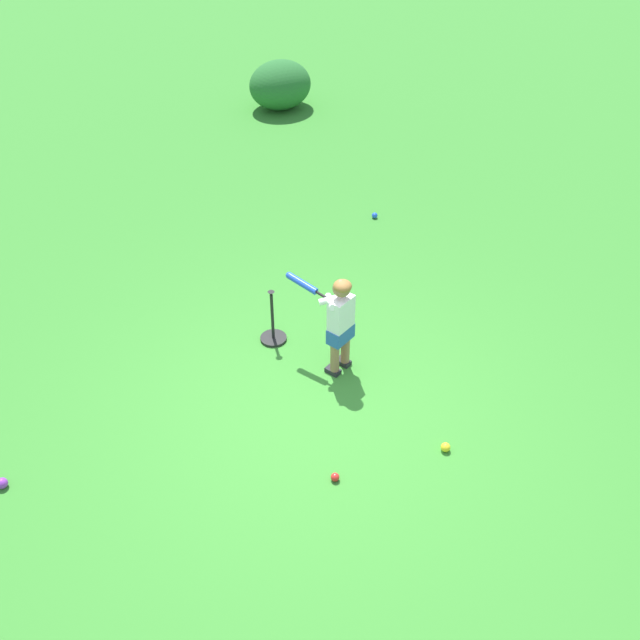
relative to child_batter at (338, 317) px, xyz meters
The scene contains 8 objects.
ground_plane 0.92m from the child_batter, 150.95° to the right, with size 40.00×40.00×0.00m, color #38842D.
child_batter is the anchor object (origin of this frame).
play_ball_midfield 1.56m from the child_batter, 91.08° to the right, with size 0.09×0.09×0.09m, color yellow.
play_ball_near_batter 3.26m from the child_batter, 166.43° to the left, with size 0.10×0.10×0.10m, color purple.
play_ball_by_bucket 1.55m from the child_batter, 133.30° to the right, with size 0.08×0.08×0.08m, color red.
play_ball_far_left 3.13m from the child_batter, 38.02° to the left, with size 0.08×0.08×0.08m, color blue.
batting_tee 0.97m from the child_batter, 104.61° to the left, with size 0.28×0.28×0.62m.
shrub_left_background 7.01m from the child_batter, 55.71° to the left, with size 1.14×0.98×0.83m, color #286B2D.
Camera 1 is at (-3.07, -3.54, 4.74)m, focal length 39.51 mm.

